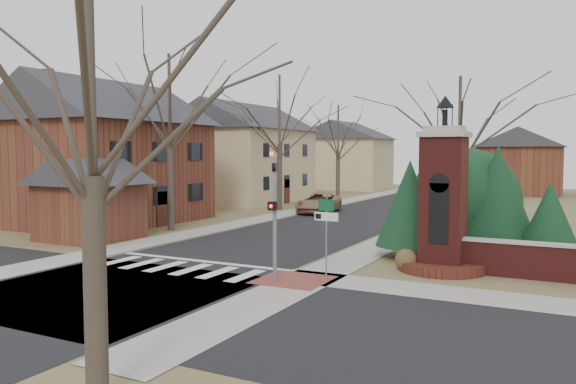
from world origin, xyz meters
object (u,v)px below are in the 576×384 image
Objects in this scene: pickup_truck at (319,203)px; distant_car at (467,188)px; sign_post at (326,222)px; brick_gate_monument at (443,213)px; traffic_signal_pole at (274,206)px.

distant_car is (6.80, 21.76, 0.09)m from pickup_truck.
sign_post is 4.55m from brick_gate_monument.
sign_post reaches higher than distant_car.
pickup_truck is at bearing 110.34° from traffic_signal_pole.
pickup_truck is at bearing 127.17° from brick_gate_monument.
traffic_signal_pole is 6.47m from brick_gate_monument.
sign_post is (1.29, 1.41, -0.64)m from traffic_signal_pole.
brick_gate_monument is (3.41, 3.01, 0.22)m from sign_post.
sign_post is at bearing -73.77° from pickup_truck.
traffic_signal_pole is at bearing -78.35° from pickup_truck.
pickup_truck is (-7.70, 20.77, -1.86)m from traffic_signal_pole.
brick_gate_monument is at bearing 102.27° from distant_car.
brick_gate_monument is 1.30× the size of distant_car.
sign_post reaches higher than pickup_truck.
pickup_truck is 22.80m from distant_car.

